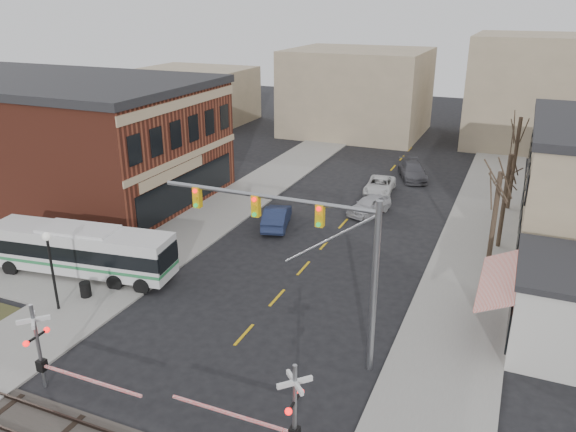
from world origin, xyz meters
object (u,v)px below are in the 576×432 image
(pedestrian_far, at_px, (122,240))
(car_d, at_px, (413,171))
(transit_bus, at_px, (81,250))
(car_a, at_px, (369,205))
(rr_crossing_west, at_px, (46,350))
(pedestrian_near, at_px, (108,265))
(traffic_signal_mast, at_px, (313,241))
(street_lamp, at_px, (50,255))
(trash_bin, at_px, (85,289))
(rr_crossing_east, at_px, (283,410))
(car_c, at_px, (380,186))
(car_b, at_px, (277,217))

(pedestrian_far, bearing_deg, car_d, -5.20)
(transit_bus, distance_m, car_a, 21.21)
(rr_crossing_west, xyz_separation_m, pedestrian_near, (-4.31, 8.81, -0.94))
(car_d, distance_m, pedestrian_far, 27.69)
(traffic_signal_mast, relative_size, street_lamp, 2.32)
(rr_crossing_west, bearing_deg, trash_bin, 121.85)
(traffic_signal_mast, bearing_deg, rr_crossing_east, -78.29)
(trash_bin, height_order, car_a, car_a)
(car_a, height_order, car_d, car_d)
(pedestrian_far, bearing_deg, car_c, -8.01)
(rr_crossing_west, bearing_deg, car_c, 78.57)
(trash_bin, height_order, car_c, car_c)
(car_b, bearing_deg, street_lamp, 53.52)
(car_b, xyz_separation_m, pedestrian_near, (-5.57, -11.63, 0.25))
(traffic_signal_mast, distance_m, rr_crossing_east, 7.36)
(street_lamp, relative_size, car_c, 0.92)
(street_lamp, distance_m, car_a, 23.62)
(rr_crossing_east, relative_size, car_a, 1.34)
(transit_bus, distance_m, rr_crossing_west, 10.87)
(rr_crossing_west, height_order, street_lamp, street_lamp)
(rr_crossing_east, distance_m, car_c, 30.68)
(rr_crossing_east, bearing_deg, car_b, 114.77)
(rr_crossing_east, relative_size, car_b, 1.19)
(traffic_signal_mast, height_order, trash_bin, traffic_signal_mast)
(car_b, bearing_deg, car_a, -152.16)
(traffic_signal_mast, bearing_deg, car_b, 119.91)
(traffic_signal_mast, distance_m, rr_crossing_west, 11.96)
(trash_bin, bearing_deg, car_d, 67.48)
(car_b, xyz_separation_m, car_d, (6.73, 15.60, -0.03))
(transit_bus, height_order, pedestrian_far, transit_bus)
(street_lamp, height_order, car_a, street_lamp)
(street_lamp, bearing_deg, rr_crossing_east, -16.96)
(transit_bus, xyz_separation_m, rr_crossing_east, (16.71, -8.42, 0.31))
(transit_bus, xyz_separation_m, pedestrian_far, (0.30, 3.21, -0.61))
(rr_crossing_east, xyz_separation_m, car_d, (-2.48, 35.56, -1.22))
(trash_bin, relative_size, pedestrian_far, 0.45)
(rr_crossing_east, bearing_deg, car_d, 94.00)
(car_b, relative_size, pedestrian_near, 2.59)
(street_lamp, xyz_separation_m, pedestrian_near, (0.27, 3.74, -2.23))
(car_a, bearing_deg, car_b, -116.23)
(car_d, relative_size, pedestrian_far, 2.77)
(car_d, height_order, pedestrian_near, pedestrian_near)
(rr_crossing_west, bearing_deg, traffic_signal_mast, 35.93)
(car_b, distance_m, car_c, 11.53)
(street_lamp, distance_m, car_b, 16.63)
(car_b, relative_size, car_c, 0.98)
(traffic_signal_mast, distance_m, car_d, 29.83)
(trash_bin, relative_size, car_a, 0.20)
(trash_bin, relative_size, pedestrian_near, 0.46)
(car_b, bearing_deg, rr_crossing_west, 70.81)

